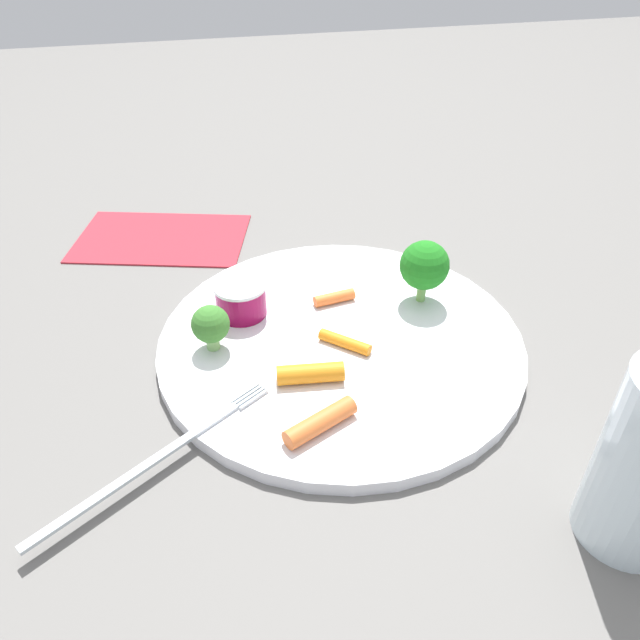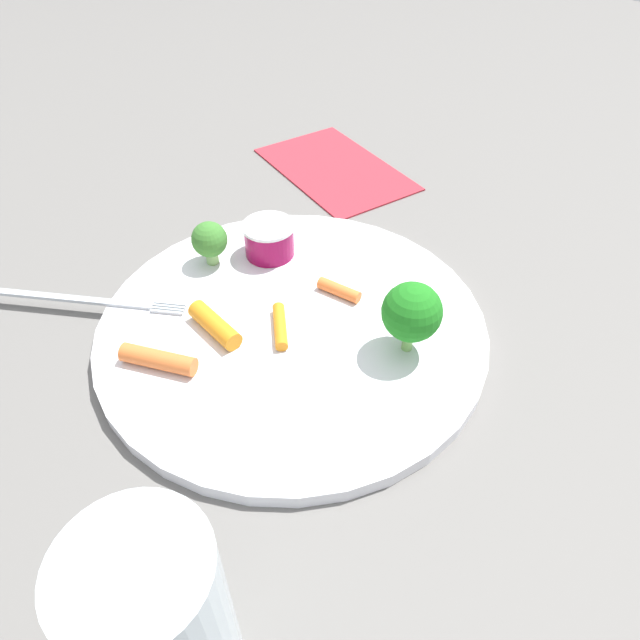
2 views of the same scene
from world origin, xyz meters
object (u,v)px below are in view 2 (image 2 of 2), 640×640
at_px(sauce_cup, 269,239).
at_px(broccoli_floret_0, 210,240).
at_px(carrot_stick_3, 215,325).
at_px(fork, 77,299).
at_px(plate, 292,327).
at_px(drinking_glass, 162,629).
at_px(napkin, 335,168).
at_px(carrot_stick_1, 158,359).
at_px(carrot_stick_2, 339,290).
at_px(broccoli_floret_1, 412,312).
at_px(carrot_stick_0, 280,326).

height_order(sauce_cup, broccoli_floret_0, broccoli_floret_0).
xyz_separation_m(carrot_stick_3, fork, (-0.12, -0.05, -0.01)).
bearing_deg(plate, drinking_glass, -58.79).
bearing_deg(sauce_cup, plate, -34.04).
height_order(broccoli_floret_0, napkin, broccoli_floret_0).
distance_m(carrot_stick_1, carrot_stick_3, 0.05).
bearing_deg(broccoli_floret_0, carrot_stick_2, 19.84).
xyz_separation_m(sauce_cup, fork, (-0.08, -0.16, -0.01)).
relative_size(broccoli_floret_0, fork, 0.24).
bearing_deg(carrot_stick_1, carrot_stick_3, 85.90).
relative_size(broccoli_floret_1, carrot_stick_3, 1.14).
height_order(plate, carrot_stick_3, carrot_stick_3).
distance_m(sauce_cup, drinking_glass, 0.35).
distance_m(plate, fork, 0.19).
height_order(carrot_stick_3, fork, carrot_stick_3).
bearing_deg(plate, carrot_stick_1, -112.11).
xyz_separation_m(broccoli_floret_0, broccoli_floret_1, (0.20, 0.03, 0.01)).
bearing_deg(carrot_stick_3, napkin, 112.04).
height_order(carrot_stick_2, napkin, carrot_stick_2).
relative_size(broccoli_floret_1, fork, 0.36).
bearing_deg(fork, carrot_stick_3, 24.41).
bearing_deg(carrot_stick_3, drinking_glass, -44.83).
bearing_deg(broccoli_floret_1, carrot_stick_3, -145.12).
bearing_deg(carrot_stick_3, plate, 52.73).
distance_m(broccoli_floret_0, carrot_stick_0, 0.11).
relative_size(broccoli_floret_1, carrot_stick_1, 1.04).
xyz_separation_m(carrot_stick_0, carrot_stick_3, (-0.04, -0.04, 0.00)).
height_order(plate, carrot_stick_2, carrot_stick_2).
bearing_deg(fork, carrot_stick_0, 29.90).
xyz_separation_m(carrot_stick_1, carrot_stick_3, (0.00, 0.05, 0.00)).
xyz_separation_m(plate, carrot_stick_3, (-0.04, -0.05, 0.01)).
bearing_deg(carrot_stick_0, carrot_stick_3, -136.17).
bearing_deg(fork, napkin, 89.34).
relative_size(sauce_cup, fork, 0.28).
height_order(broccoli_floret_0, carrot_stick_1, broccoli_floret_0).
relative_size(carrot_stick_3, fork, 0.31).
bearing_deg(broccoli_floret_0, carrot_stick_1, -58.34).
xyz_separation_m(plate, carrot_stick_0, (-0.00, -0.01, 0.01)).
xyz_separation_m(drinking_glass, napkin, (-0.28, 0.45, -0.06)).
xyz_separation_m(broccoli_floret_0, carrot_stick_3, (0.07, -0.06, -0.02)).
xyz_separation_m(broccoli_floret_0, fork, (-0.05, -0.11, -0.02)).
xyz_separation_m(carrot_stick_1, drinking_glass, (0.17, -0.12, 0.05)).
xyz_separation_m(broccoli_floret_1, drinking_glass, (0.04, -0.26, 0.01)).
distance_m(carrot_stick_1, fork, 0.11).
bearing_deg(carrot_stick_1, broccoli_floret_0, 121.66).
bearing_deg(sauce_cup, carrot_stick_2, -1.61).
bearing_deg(carrot_stick_3, sauce_cup, 112.31).
xyz_separation_m(broccoli_floret_1, carrot_stick_3, (-0.13, -0.09, -0.03)).
height_order(carrot_stick_3, drinking_glass, drinking_glass).
height_order(broccoli_floret_0, carrot_stick_3, broccoli_floret_0).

